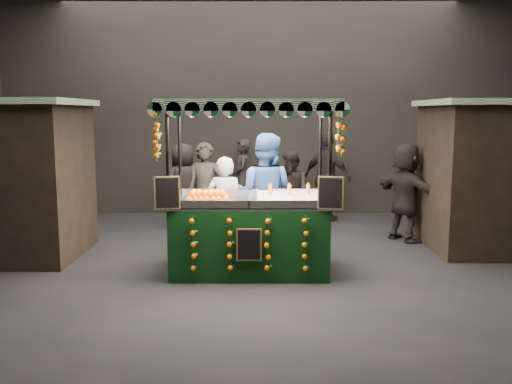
{
  "coord_description": "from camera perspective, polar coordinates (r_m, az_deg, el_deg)",
  "views": [
    {
      "loc": [
        -0.04,
        -8.1,
        2.37
      ],
      "look_at": [
        -0.06,
        0.55,
        1.14
      ],
      "focal_mm": 38.96,
      "sensor_mm": 36.0,
      "label": 1
    }
  ],
  "objects": [
    {
      "name": "vendor_blue",
      "position": [
        9.1,
        0.92,
        -0.4
      ],
      "size": [
        1.2,
        1.06,
        2.05
      ],
      "rotation": [
        0.0,
        0.0,
        2.8
      ],
      "color": "navy",
      "rests_on": "ground"
    },
    {
      "name": "shopper_4",
      "position": [
        11.72,
        -7.46,
        0.69
      ],
      "size": [
        1.01,
        0.99,
        1.75
      ],
      "rotation": [
        0.0,
        0.0,
        3.89
      ],
      "color": "black",
      "rests_on": "ground"
    },
    {
      "name": "ground",
      "position": [
        8.44,
        0.38,
        -8.22
      ],
      "size": [
        12.0,
        12.0,
        0.0
      ],
      "primitive_type": "plane",
      "color": "black",
      "rests_on": "ground"
    },
    {
      "name": "shopper_2",
      "position": [
        12.3,
        7.3,
        1.47
      ],
      "size": [
        1.19,
        1.04,
        1.93
      ],
      "rotation": [
        0.0,
        0.0,
        2.53
      ],
      "color": "black",
      "rests_on": "ground"
    },
    {
      "name": "shopper_5",
      "position": [
        10.68,
        15.15,
        -0.02
      ],
      "size": [
        1.3,
        1.75,
        1.83
      ],
      "rotation": [
        0.0,
        0.0,
        2.08
      ],
      "color": "black",
      "rests_on": "ground"
    },
    {
      "name": "shopper_0",
      "position": [
        10.11,
        -5.24,
        -0.14
      ],
      "size": [
        0.73,
        0.53,
        1.86
      ],
      "rotation": [
        0.0,
        0.0,
        -0.13
      ],
      "color": "#292521",
      "rests_on": "ground"
    },
    {
      "name": "shopper_6",
      "position": [
        12.79,
        -1.43,
        1.45
      ],
      "size": [
        0.47,
        0.68,
        1.78
      ],
      "rotation": [
        0.0,
        0.0,
        -1.5
      ],
      "color": "#2A2322",
      "rests_on": "ground"
    },
    {
      "name": "vendor_grey",
      "position": [
        9.16,
        -3.21,
        -1.55
      ],
      "size": [
        0.62,
        0.42,
        1.67
      ],
      "rotation": [
        0.0,
        0.0,
        3.11
      ],
      "color": "gray",
      "rests_on": "ground"
    },
    {
      "name": "shopper_3",
      "position": [
        12.21,
        17.29,
        0.19
      ],
      "size": [
        1.05,
        1.14,
        1.54
      ],
      "rotation": [
        0.0,
        0.0,
        0.93
      ],
      "color": "black",
      "rests_on": "ground"
    },
    {
      "name": "shopper_1",
      "position": [
        11.16,
        3.67,
        0.02
      ],
      "size": [
        0.99,
        0.99,
        1.61
      ],
      "rotation": [
        0.0,
        0.0,
        -0.8
      ],
      "color": "black",
      "rests_on": "ground"
    },
    {
      "name": "market_hall",
      "position": [
        8.16,
        0.4,
        15.22
      ],
      "size": [
        12.1,
        10.1,
        5.05
      ],
      "color": "black",
      "rests_on": "ground"
    },
    {
      "name": "neighbour_stall_right",
      "position": [
        10.63,
        24.82,
        1.61
      ],
      "size": [
        3.0,
        2.2,
        2.6
      ],
      "color": "black",
      "rests_on": "ground"
    },
    {
      "name": "juice_stall",
      "position": [
        8.26,
        -0.57,
        -2.92
      ],
      "size": [
        2.65,
        1.56,
        2.56
      ],
      "color": "black",
      "rests_on": "ground"
    }
  ]
}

